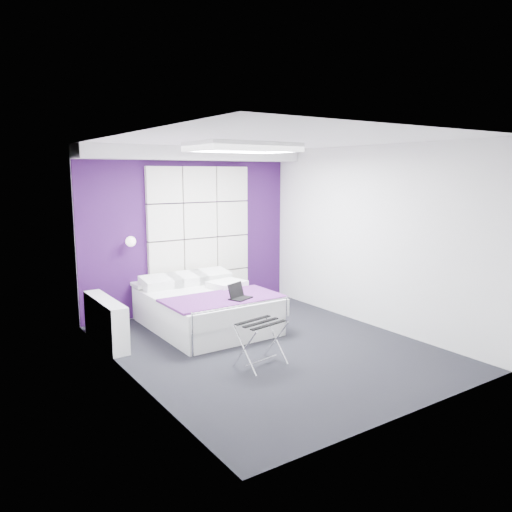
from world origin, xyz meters
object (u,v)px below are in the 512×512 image
Objects in this scene: wall_lamp at (130,241)px; nightstand at (148,284)px; luggage_rack at (261,344)px; radiator at (106,321)px; laptop at (239,295)px; bed at (207,308)px.

wall_lamp reaches higher than nightstand.
wall_lamp reaches higher than luggage_rack.
laptop is at bearing -25.29° from radiator.
radiator is at bearing 175.29° from bed.
wall_lamp is at bearing 131.85° from bed.
laptop is (0.33, 1.00, 0.33)m from luggage_rack.
bed is at bearing 82.00° from laptop.
radiator is 2.15m from luggage_rack.
nightstand is (0.89, 0.72, 0.25)m from radiator.
radiator reaches higher than nightstand.
wall_lamp is 0.51× the size of laptop.
wall_lamp is 1.35m from radiator.
wall_lamp is 0.33× the size of nightstand.
wall_lamp reaches higher than radiator.
luggage_rack is at bearing -96.13° from bed.
laptop is at bearing -57.94° from wall_lamp.
radiator is 1.78m from laptop.
laptop reaches higher than nightstand.
bed is 6.44× the size of laptop.
nightstand is at bearing 122.80° from bed.
bed is 4.22× the size of nightstand.
nightstand is at bearing 93.31° from laptop.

